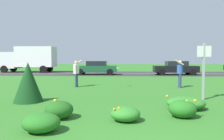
# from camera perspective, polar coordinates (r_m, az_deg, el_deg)

# --- Properties ---
(ground_plane) EXTENTS (120.00, 120.00, 0.00)m
(ground_plane) POSITION_cam_1_polar(r_m,az_deg,el_deg) (13.44, 4.58, -4.16)
(ground_plane) COLOR #2D6B23
(highway_strip) EXTENTS (120.00, 7.80, 0.01)m
(highway_strip) POSITION_cam_1_polar(r_m,az_deg,el_deg) (24.48, 3.69, -0.93)
(highway_strip) COLOR #2D2D30
(highway_strip) RESTS_ON ground
(highway_center_stripe) EXTENTS (120.00, 0.16, 0.00)m
(highway_center_stripe) POSITION_cam_1_polar(r_m,az_deg,el_deg) (24.48, 3.69, -0.92)
(highway_center_stripe) COLOR yellow
(highway_center_stripe) RESTS_ON ground
(daylily_clump_front_center) EXTENTS (0.79, 0.69, 0.54)m
(daylily_clump_front_center) POSITION_cam_1_polar(r_m,az_deg,el_deg) (6.44, 18.43, -9.84)
(daylily_clump_front_center) COLOR #23661E
(daylily_clump_front_center) RESTS_ON ground
(daylily_clump_mid_center) EXTENTS (0.87, 0.76, 0.44)m
(daylily_clump_mid_center) POSITION_cam_1_polar(r_m,az_deg,el_deg) (5.22, -18.48, -13.26)
(daylily_clump_mid_center) COLOR #23661E
(daylily_clump_mid_center) RESTS_ON ground
(daylily_clump_front_left) EXTENTS (0.79, 0.79, 0.55)m
(daylily_clump_front_left) POSITION_cam_1_polar(r_m,az_deg,el_deg) (6.20, -14.05, -10.31)
(daylily_clump_front_left) COLOR #1E5619
(daylily_clump_front_left) RESTS_ON ground
(daylily_clump_front_right) EXTENTS (1.27, 1.04, 0.45)m
(daylily_clump_front_right) POSITION_cam_1_polar(r_m,az_deg,el_deg) (7.55, 19.22, -8.35)
(daylily_clump_front_right) COLOR #2D7526
(daylily_clump_front_right) RESTS_ON ground
(daylily_clump_mid_right) EXTENTS (0.80, 0.72, 0.41)m
(daylily_clump_mid_right) POSITION_cam_1_polar(r_m,az_deg,el_deg) (5.80, 3.60, -11.69)
(daylily_clump_mid_right) COLOR #2D7526
(daylily_clump_mid_right) RESTS_ON ground
(sign_post_near_path) EXTENTS (0.56, 0.10, 2.33)m
(sign_post_near_path) POSITION_cam_1_polar(r_m,az_deg,el_deg) (9.38, 23.43, 1.21)
(sign_post_near_path) COLOR #93969B
(sign_post_near_path) RESTS_ON ground
(evergreen_shrub_side) EXTENTS (1.12, 1.12, 1.55)m
(evergreen_shrub_side) POSITION_cam_1_polar(r_m,az_deg,el_deg) (8.84, -21.60, -3.03)
(evergreen_shrub_side) COLOR #143D19
(evergreen_shrub_side) RESTS_ON ground
(person_thrower_white_shirt) EXTENTS (0.52, 0.49, 1.63)m
(person_thrower_white_shirt) POSITION_cam_1_polar(r_m,az_deg,el_deg) (12.81, -9.56, -0.33)
(person_thrower_white_shirt) COLOR silver
(person_thrower_white_shirt) RESTS_ON ground
(person_catcher_blue_shirt) EXTENTS (0.52, 0.49, 1.64)m
(person_catcher_blue_shirt) POSITION_cam_1_polar(r_m,az_deg,el_deg) (12.93, 17.77, -0.35)
(person_catcher_blue_shirt) COLOR #2D4C9E
(person_catcher_blue_shirt) RESTS_ON ground
(frisbee_white) EXTENTS (0.27, 0.26, 0.09)m
(frisbee_white) POSITION_cam_1_polar(r_m,az_deg,el_deg) (12.43, 1.68, 0.47)
(frisbee_white) COLOR white
(car_black_center_left) EXTENTS (4.50, 2.00, 1.45)m
(car_black_center_left) POSITION_cam_1_polar(r_m,az_deg,el_deg) (23.39, 16.71, 0.57)
(car_black_center_left) COLOR black
(car_black_center_left) RESTS_ON ground
(car_dark_green_center_right) EXTENTS (4.50, 2.00, 1.45)m
(car_dark_green_center_right) POSITION_cam_1_polar(r_m,az_deg,el_deg) (22.85, -4.28, 0.63)
(car_dark_green_center_right) COLOR #194C2D
(car_dark_green_center_right) RESTS_ON ground
(box_truck_white) EXTENTS (6.70, 2.46, 3.20)m
(box_truck_white) POSITION_cam_1_polar(r_m,az_deg,el_deg) (28.64, -21.35, 3.04)
(box_truck_white) COLOR silver
(box_truck_white) RESTS_ON ground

